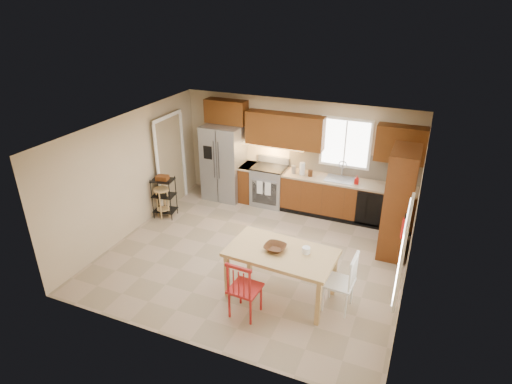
{
  "coord_description": "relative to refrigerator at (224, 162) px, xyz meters",
  "views": [
    {
      "loc": [
        2.73,
        -6.43,
        4.64
      ],
      "look_at": [
        -0.14,
        0.4,
        1.15
      ],
      "focal_mm": 30.0,
      "sensor_mm": 36.0,
      "label": 1
    }
  ],
  "objects": [
    {
      "name": "utility_cart",
      "position": [
        -0.78,
        -1.45,
        -0.44
      ],
      "size": [
        0.52,
        0.44,
        0.94
      ],
      "primitive_type": null,
      "rotation": [
        0.0,
        0.0,
        0.16
      ],
      "color": "black",
      "rests_on": "floor"
    },
    {
      "name": "window_back",
      "position": [
        2.8,
        0.35,
        0.74
      ],
      "size": [
        1.12,
        0.04,
        1.12
      ],
      "primitive_type": "cube",
      "color": "white",
      "rests_on": "wall_back"
    },
    {
      "name": "base_cabinet_narrow",
      "position": [
        0.6,
        0.08,
        -0.46
      ],
      "size": [
        0.3,
        0.6,
        0.9
      ],
      "primitive_type": "cube",
      "color": "#653212",
      "rests_on": "floor"
    },
    {
      "name": "upper_right_block",
      "position": [
        3.95,
        0.2,
        0.92
      ],
      "size": [
        1.0,
        0.35,
        0.75
      ],
      "primitive_type": "cube",
      "color": "#5D2F0F",
      "rests_on": "wall_back"
    },
    {
      "name": "sink",
      "position": [
        2.8,
        0.08,
        -0.05
      ],
      "size": [
        0.62,
        0.46,
        0.16
      ],
      "primitive_type": "cube",
      "color": "gray",
      "rests_on": "base_cabinet_run"
    },
    {
      "name": "table_bowl",
      "position": [
        2.45,
        -3.06,
        -0.06
      ],
      "size": [
        0.37,
        0.37,
        0.09
      ],
      "primitive_type": "imported",
      "rotation": [
        0.0,
        0.0,
        -0.06
      ],
      "color": "#452612",
      "rests_on": "dining_table"
    },
    {
      "name": "dining_table",
      "position": [
        2.56,
        -3.06,
        -0.49
      ],
      "size": [
        1.79,
        1.08,
        0.84
      ],
      "primitive_type": null,
      "rotation": [
        0.0,
        0.0,
        -0.06
      ],
      "color": "tan",
      "rests_on": "floor"
    },
    {
      "name": "table_jar",
      "position": [
        2.94,
        -2.95,
        -0.02
      ],
      "size": [
        0.15,
        0.15,
        0.16
      ],
      "primitive_type": "cylinder",
      "rotation": [
        0.0,
        0.0,
        -0.06
      ],
      "color": "white",
      "rests_on": "dining_table"
    },
    {
      "name": "canister_wood",
      "position": [
        2.15,
        -0.0,
        0.06
      ],
      "size": [
        0.1,
        0.1,
        0.14
      ],
      "primitive_type": "cylinder",
      "color": "#452612",
      "rests_on": "base_cabinet_run"
    },
    {
      "name": "base_cabinet_run",
      "position": [
        2.99,
        0.08,
        -0.46
      ],
      "size": [
        2.92,
        0.6,
        0.9
      ],
      "primitive_type": "cube",
      "color": "#653212",
      "rests_on": "floor"
    },
    {
      "name": "ceiling",
      "position": [
        1.7,
        -2.12,
        1.59
      ],
      "size": [
        5.5,
        5.0,
        0.02
      ],
      "primitive_type": "cube",
      "color": "silver",
      "rests_on": "ground"
    },
    {
      "name": "wall_right",
      "position": [
        4.45,
        -2.12,
        0.34
      ],
      "size": [
        0.02,
        5.0,
        2.5
      ],
      "primitive_type": "cube",
      "color": "#CCB793",
      "rests_on": "ground"
    },
    {
      "name": "wall_front",
      "position": [
        1.7,
        -4.62,
        0.34
      ],
      "size": [
        5.5,
        0.02,
        2.5
      ],
      "primitive_type": "cube",
      "color": "#CCB793",
      "rests_on": "ground"
    },
    {
      "name": "chair_white",
      "position": [
        3.51,
        -3.01,
        -0.4
      ],
      "size": [
        0.5,
        0.5,
        1.02
      ],
      "primitive_type": null,
      "rotation": [
        0.0,
        0.0,
        1.51
      ],
      "color": "white",
      "rests_on": "floor"
    },
    {
      "name": "chair_red",
      "position": [
        2.21,
        -3.71,
        -0.4
      ],
      "size": [
        0.5,
        0.5,
        1.02
      ],
      "primitive_type": null,
      "rotation": [
        0.0,
        0.0,
        -0.06
      ],
      "color": "maroon",
      "rests_on": "floor"
    },
    {
      "name": "doorway",
      "position": [
        -0.97,
        -0.82,
        0.14
      ],
      "size": [
        0.04,
        0.95,
        2.1
      ],
      "primitive_type": "cube",
      "color": "#8C7A59",
      "rests_on": "wall_left"
    },
    {
      "name": "soap_bottle",
      "position": [
        3.18,
        -0.02,
        0.09
      ],
      "size": [
        0.09,
        0.09,
        0.19
      ],
      "primitive_type": "imported",
      "color": "#AE0F0C",
      "rests_on": "base_cabinet_run"
    },
    {
      "name": "paper_towel",
      "position": [
        1.95,
        0.03,
        0.13
      ],
      "size": [
        0.12,
        0.12,
        0.28
      ],
      "primitive_type": "cylinder",
      "color": "white",
      "rests_on": "base_cabinet_run"
    },
    {
      "name": "window_right",
      "position": [
        4.38,
        -3.27,
        0.54
      ],
      "size": [
        0.04,
        1.02,
        1.32
      ],
      "primitive_type": "cube",
      "color": "white",
      "rests_on": "wall_right"
    },
    {
      "name": "upper_over_fridge",
      "position": [
        0.0,
        0.2,
        1.19
      ],
      "size": [
        1.0,
        0.35,
        0.55
      ],
      "primitive_type": "cube",
      "color": "#5D2F0F",
      "rests_on": "wall_back"
    },
    {
      "name": "dishwasher",
      "position": [
        3.55,
        -0.22,
        -0.46
      ],
      "size": [
        0.6,
        0.02,
        0.78
      ],
      "primitive_type": "cube",
      "color": "black",
      "rests_on": "floor"
    },
    {
      "name": "refrigerator",
      "position": [
        0.0,
        0.0,
        0.0
      ],
      "size": [
        0.92,
        0.75,
        1.82
      ],
      "primitive_type": "cube",
      "color": "gray",
      "rests_on": "floor"
    },
    {
      "name": "canister_steel",
      "position": [
        1.75,
        0.03,
        0.08
      ],
      "size": [
        0.11,
        0.11,
        0.18
      ],
      "primitive_type": "cylinder",
      "color": "gray",
      "rests_on": "base_cabinet_run"
    },
    {
      "name": "undercab_glow",
      "position": [
        1.15,
        0.17,
        0.52
      ],
      "size": [
        1.6,
        0.3,
        0.01
      ],
      "primitive_type": "cube",
      "color": "#FFBF66",
      "rests_on": "wall_back"
    },
    {
      "name": "wall_back",
      "position": [
        1.7,
        0.38,
        0.34
      ],
      "size": [
        5.5,
        0.02,
        2.5
      ],
      "primitive_type": "cube",
      "color": "#CCB793",
      "rests_on": "ground"
    },
    {
      "name": "upper_left_block",
      "position": [
        1.45,
        0.2,
        0.92
      ],
      "size": [
        1.8,
        0.35,
        0.75
      ],
      "primitive_type": "cube",
      "color": "#5D2F0F",
      "rests_on": "wall_back"
    },
    {
      "name": "bar_stool",
      "position": [
        -0.8,
        -1.5,
        -0.56
      ],
      "size": [
        0.44,
        0.44,
        0.7
      ],
      "primitive_type": null,
      "rotation": [
        0.0,
        0.0,
        -0.38
      ],
      "color": "tan",
      "rests_on": "floor"
    },
    {
      "name": "wall_left",
      "position": [
        -1.05,
        -2.12,
        0.34
      ],
      "size": [
        0.02,
        5.0,
        2.5
      ],
      "primitive_type": "cube",
      "color": "#CCB793",
      "rests_on": "ground"
    },
    {
      "name": "range_stove",
      "position": [
        1.15,
        0.06,
        -0.45
      ],
      "size": [
        0.76,
        0.63,
        0.92
      ],
      "primitive_type": "cube",
      "color": "gray",
      "rests_on": "floor"
    },
    {
      "name": "pantry",
      "position": [
        4.13,
        -0.93,
        0.14
      ],
      "size": [
        0.5,
        0.95,
        2.1
      ],
      "primitive_type": "cube",
      "color": "#653212",
      "rests_on": "floor"
    },
    {
      "name": "floor",
      "position": [
        1.7,
        -2.12,
        -0.91
      ],
      "size": [
        5.5,
        5.5,
        0.0
      ],
      "primitive_type": "plane",
      "color": "tan",
      "rests_on": "ground"
    },
    {
      "name": "backsplash",
      "position": [
        2.99,
        0.36,
        0.27
      ],
      "size": [
        2.92,
        0.03,
        0.55
      ],
      "primitive_type": "cube",
      "color": "beige",
      "rests_on": "wall_back"
    },
    {
      "name": "fire_extinguisher",
      "position": [
        4.33,
        -1.98,
        0.19
      ],
      "size": [
        0.12,
        0.12,
        0.36
      ],
      "primitive_type": "cylinder",
      "color": "#AE0F0C",
      "rests_on": "wall_right"
    }
  ]
}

